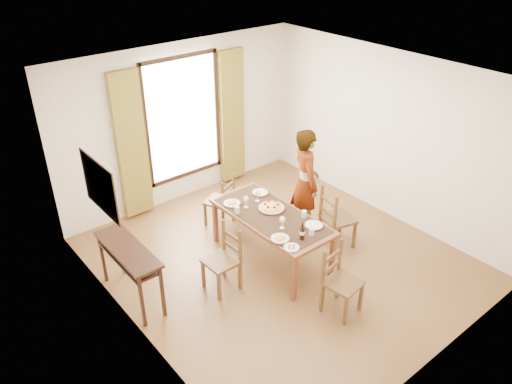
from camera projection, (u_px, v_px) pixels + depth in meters
ground at (279, 259)px, 7.31m from camera, size 5.00×5.00×0.00m
room_shell at (275, 162)px, 6.63m from camera, size 4.60×5.10×2.74m
console_table at (128, 255)px, 6.26m from camera, size 0.38×1.20×0.80m
dining_table at (271, 219)px, 6.99m from camera, size 0.83×1.85×0.76m
chair_west at (223, 261)px, 6.57m from camera, size 0.42×0.42×0.93m
chair_north at (221, 202)px, 7.94m from camera, size 0.51×0.51×0.87m
chair_south at (341, 282)px, 6.19m from camera, size 0.47×0.47×0.93m
chair_east at (336, 220)px, 7.40m from camera, size 0.53×0.53×0.98m
man at (305, 183)px, 7.55m from camera, size 0.93×0.87×1.73m
plate_sw at (280, 238)px, 6.43m from camera, size 0.27×0.27×0.05m
plate_se at (314, 224)px, 6.69m from camera, size 0.27×0.27×0.05m
plate_nw at (232, 202)px, 7.20m from camera, size 0.27×0.27×0.05m
plate_ne at (260, 192)px, 7.47m from camera, size 0.27×0.27×0.05m
pasta_platter at (271, 206)px, 7.07m from camera, size 0.40×0.40×0.10m
caprese_plate at (292, 247)px, 6.26m from camera, size 0.20×0.20×0.04m
wine_glass_a at (282, 222)px, 6.62m from camera, size 0.08×0.08×0.18m
wine_glass_b at (257, 196)px, 7.23m from camera, size 0.08×0.08×0.18m
wine_glass_c at (246, 202)px, 7.09m from camera, size 0.08×0.08×0.18m
tumbler_a at (304, 214)px, 6.88m from camera, size 0.07×0.07×0.10m
tumbler_b at (237, 210)px, 6.97m from camera, size 0.07×0.07×0.10m
tumbler_c at (312, 232)px, 6.50m from camera, size 0.07×0.07×0.10m
wine_bottle at (302, 231)px, 6.38m from camera, size 0.07×0.07×0.25m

